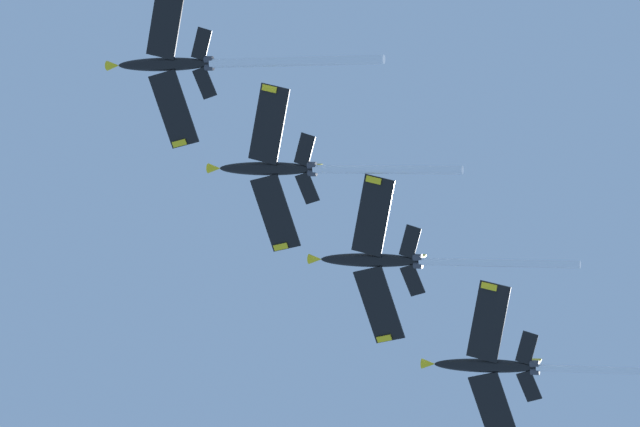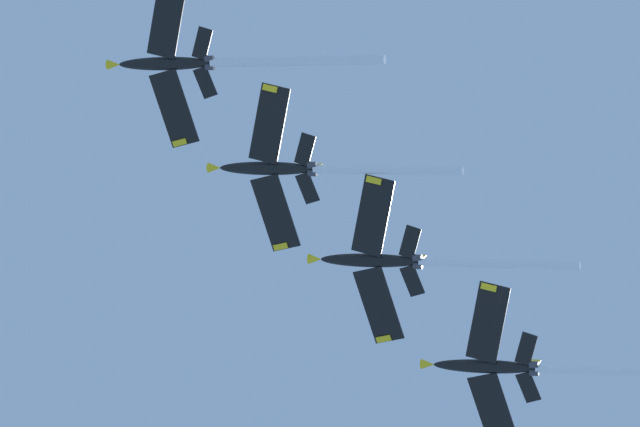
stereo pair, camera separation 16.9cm
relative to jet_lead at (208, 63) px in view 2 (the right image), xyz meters
The scene contains 4 objects.
jet_lead is the anchor object (origin of this frame).
jet_second 16.15m from the jet_lead, 73.72° to the left, with size 27.87×19.21×12.23m.
jet_third 31.77m from the jet_lead, 69.88° to the left, with size 28.43×19.25×12.17m.
jet_fourth 49.77m from the jet_lead, 68.29° to the left, with size 30.94×19.30×13.23m.
Camera 2 is at (45.87, 3.68, 1.80)m, focal length 79.28 mm.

